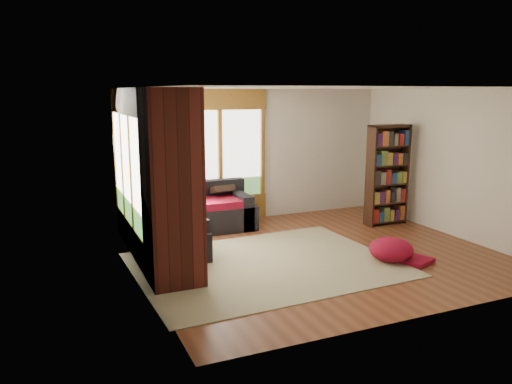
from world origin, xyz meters
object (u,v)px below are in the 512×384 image
object	(u,v)px
bookshelf	(387,175)
sectional_sofa	(171,222)
pouf	(391,249)
brick_chimney	(172,189)
area_rug	(266,264)
dog_brindle	(184,204)
dog_tan	(182,190)

from	to	relation	value
bookshelf	sectional_sofa	bearing A→B (deg)	170.78
pouf	brick_chimney	bearing A→B (deg)	172.43
sectional_sofa	pouf	distance (m)	3.75
sectional_sofa	pouf	bearing A→B (deg)	-41.69
area_rug	dog_brindle	xyz separation A→B (m)	(-0.91, 1.22, 0.75)
pouf	dog_brindle	size ratio (longest dim) A/B	0.74
area_rug	bookshelf	size ratio (longest dim) A/B	1.96
pouf	dog_tan	size ratio (longest dim) A/B	0.65
bookshelf	dog_brindle	xyz separation A→B (m)	(-4.03, -0.00, -0.21)
bookshelf	dog_brindle	size ratio (longest dim) A/B	2.16
brick_chimney	pouf	distance (m)	3.46
sectional_sofa	area_rug	distance (m)	2.15
sectional_sofa	pouf	xyz separation A→B (m)	(2.81, -2.48, -0.11)
brick_chimney	area_rug	distance (m)	1.93
brick_chimney	area_rug	size ratio (longest dim) A/B	0.69
brick_chimney	bookshelf	world-z (taller)	brick_chimney
area_rug	dog_brindle	size ratio (longest dim) A/B	4.23
sectional_sofa	bookshelf	xyz separation A→B (m)	(4.09, -0.66, 0.66)
bookshelf	pouf	distance (m)	2.36
area_rug	dog_brindle	bearing A→B (deg)	126.63
sectional_sofa	bookshelf	bearing A→B (deg)	-9.46
brick_chimney	bookshelf	distance (m)	4.76
bookshelf	dog_tan	world-z (taller)	bookshelf
dog_tan	dog_brindle	size ratio (longest dim) A/B	1.15
brick_chimney	dog_tan	size ratio (longest dim) A/B	2.53
area_rug	dog_tan	size ratio (longest dim) A/B	3.69
bookshelf	dog_tan	xyz separation A→B (m)	(-3.82, 0.91, -0.17)
dog_tan	dog_brindle	distance (m)	0.94
pouf	dog_brindle	xyz separation A→B (m)	(-2.75, 1.81, 0.56)
area_rug	bookshelf	bearing A→B (deg)	21.45
brick_chimney	dog_brindle	distance (m)	1.57
bookshelf	pouf	bearing A→B (deg)	-125.30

